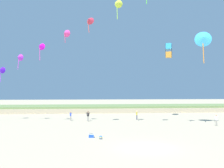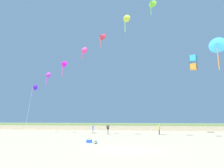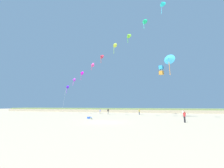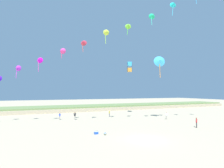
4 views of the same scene
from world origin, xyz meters
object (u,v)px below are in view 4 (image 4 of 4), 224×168
(person_far_left, at_px, (60,116))
(person_far_right, at_px, (75,115))
(person_mid_center, at_px, (166,115))
(beach_ball, at_px, (105,134))
(large_kite_low_lead, at_px, (160,61))
(beach_cooler, at_px, (96,133))
(person_near_right, at_px, (197,122))
(person_near_left, at_px, (109,113))
(large_kite_mid_trail, at_px, (130,67))

(person_far_left, xyz_separation_m, person_far_right, (3.02, -1.44, 0.11))
(person_mid_center, height_order, beach_ball, person_mid_center)
(large_kite_low_lead, distance_m, beach_cooler, 21.19)
(person_near_right, xyz_separation_m, person_mid_center, (1.23, 9.11, -0.03))
(person_far_right, height_order, large_kite_low_lead, large_kite_low_lead)
(person_far_left, bearing_deg, person_near_right, -40.31)
(person_far_right, bearing_deg, large_kite_low_lead, -25.22)
(person_far_right, height_order, beach_cooler, person_far_right)
(person_near_left, relative_size, large_kite_low_lead, 0.33)
(person_far_right, relative_size, beach_ball, 4.77)
(person_near_left, distance_m, person_far_right, 8.86)
(person_mid_center, height_order, person_far_right, person_far_right)
(person_near_right, height_order, person_mid_center, person_near_right)
(beach_cooler, relative_size, beach_ball, 1.59)
(large_kite_low_lead, distance_m, large_kite_mid_trail, 11.20)
(person_near_right, height_order, beach_cooler, person_near_right)
(large_kite_mid_trail, bearing_deg, beach_ball, -126.93)
(person_far_left, height_order, large_kite_low_lead, large_kite_low_lead)
(person_mid_center, relative_size, large_kite_low_lead, 0.35)
(person_far_left, bearing_deg, large_kite_low_lead, -25.26)
(person_near_left, distance_m, beach_cooler, 17.63)
(person_far_left, xyz_separation_m, large_kite_low_lead, (19.54, -9.22, 11.84))
(person_near_left, height_order, person_far_left, person_near_left)
(person_far_right, bearing_deg, person_near_right, -42.37)
(person_near_left, bearing_deg, person_near_right, -63.47)
(person_near_left, height_order, large_kite_low_lead, large_kite_low_lead)
(person_mid_center, bearing_deg, person_far_left, 159.03)
(person_near_left, bearing_deg, large_kite_mid_trail, 13.70)
(person_near_right, xyz_separation_m, beach_cooler, (-17.05, 2.19, -0.79))
(person_near_left, xyz_separation_m, person_far_left, (-11.71, -0.32, -0.03))
(person_near_right, height_order, large_kite_mid_trail, large_kite_mid_trail)
(person_near_left, relative_size, person_mid_center, 0.94)
(person_near_right, relative_size, person_far_right, 1.01)
(person_mid_center, distance_m, large_kite_mid_trail, 16.07)
(large_kite_low_lead, bearing_deg, person_far_left, 154.74)
(large_kite_mid_trail, xyz_separation_m, beach_ball, (-13.65, -18.16, -12.62))
(person_far_right, bearing_deg, person_mid_center, -20.21)
(large_kite_low_lead, height_order, large_kite_mid_trail, large_kite_mid_trail)
(person_near_left, xyz_separation_m, person_near_right, (8.88, -17.79, 0.09))
(person_mid_center, bearing_deg, large_kite_low_lead, -159.34)
(person_mid_center, distance_m, beach_ball, 19.02)
(person_mid_center, height_order, person_far_left, person_mid_center)
(person_far_right, height_order, beach_ball, person_far_right)
(person_far_right, height_order, large_kite_mid_trail, large_kite_mid_trail)
(person_mid_center, height_order, large_kite_mid_trail, large_kite_mid_trail)
(beach_cooler, distance_m, beach_ball, 1.40)
(person_far_left, relative_size, person_far_right, 0.89)
(person_near_right, bearing_deg, person_mid_center, 82.34)
(person_near_right, xyz_separation_m, person_far_left, (-20.59, 17.47, -0.12))
(large_kite_low_lead, bearing_deg, beach_cooler, -159.25)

